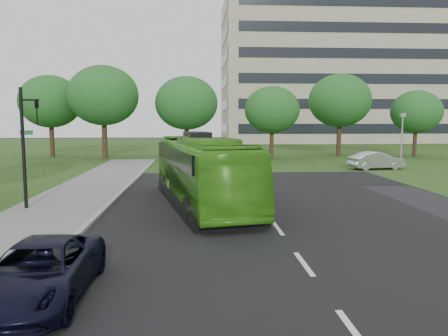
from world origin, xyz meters
name	(u,v)px	position (x,y,z in m)	size (l,w,h in m)	color
ground	(269,217)	(0.00, 0.00, 0.00)	(160.00, 160.00, 0.00)	black
street_surfaces	(225,162)	(-0.38, 22.75, 0.03)	(120.00, 120.00, 0.15)	black
office_building	(334,73)	(21.96, 61.96, 12.50)	(40.10, 20.10, 25.00)	tan
tree_park_a	(103,96)	(-12.38, 27.48, 6.39)	(7.09, 7.09, 9.42)	black
tree_park_b	(186,103)	(-4.03, 27.31, 5.64)	(6.38, 6.38, 8.37)	black
tree_park_c	(272,110)	(4.52, 25.92, 4.96)	(5.50, 5.50, 7.31)	black
tree_park_d	(340,101)	(12.51, 29.26, 6.03)	(6.74, 6.74, 8.91)	black
tree_park_e	(416,112)	(20.25, 27.61, 4.80)	(5.30, 5.30, 7.07)	black
tree_park_f	(50,102)	(-18.36, 29.71, 5.87)	(6.46, 6.46, 8.63)	black
bus	(202,171)	(-2.72, 2.70, 1.59)	(2.68, 11.44, 3.19)	#40961B
sedan	(376,161)	(11.43, 16.47, 0.72)	(1.53, 4.40, 1.45)	#B3B3B8
suv	(39,272)	(-6.50, -8.00, 0.65)	(2.14, 4.65, 1.29)	black
traffic_light	(27,139)	(-10.33, 1.77, 3.17)	(0.88, 0.26, 5.40)	black
camera_pole	(402,132)	(14.13, 17.87, 2.93)	(0.44, 0.41, 4.54)	gray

